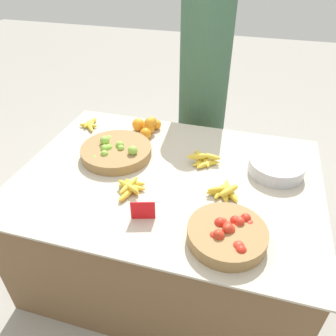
# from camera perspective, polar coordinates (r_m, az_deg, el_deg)

# --- Properties ---
(ground_plane) EXTENTS (12.00, 12.00, 0.00)m
(ground_plane) POSITION_cam_1_polar(r_m,az_deg,el_deg) (2.29, -0.00, -16.00)
(ground_plane) COLOR #A39E93
(market_table) EXTENTS (1.61, 1.18, 0.73)m
(market_table) POSITION_cam_1_polar(r_m,az_deg,el_deg) (2.02, -0.00, -9.59)
(market_table) COLOR brown
(market_table) RESTS_ON ground_plane
(lime_bowl) EXTENTS (0.41, 0.41, 0.11)m
(lime_bowl) POSITION_cam_1_polar(r_m,az_deg,el_deg) (1.94, -9.13, 2.94)
(lime_bowl) COLOR olive
(lime_bowl) RESTS_ON market_table
(tomato_basket) EXTENTS (0.34, 0.34, 0.10)m
(tomato_basket) POSITION_cam_1_polar(r_m,az_deg,el_deg) (1.43, 10.35, -11.22)
(tomato_basket) COLOR olive
(tomato_basket) RESTS_ON market_table
(orange_pile) EXTENTS (0.18, 0.21, 0.11)m
(orange_pile) POSITION_cam_1_polar(r_m,az_deg,el_deg) (2.14, -3.70, 7.27)
(orange_pile) COLOR orange
(orange_pile) RESTS_ON market_table
(metal_bowl) EXTENTS (0.30, 0.30, 0.08)m
(metal_bowl) POSITION_cam_1_polar(r_m,az_deg,el_deg) (1.87, 18.33, 0.19)
(metal_bowl) COLOR #B7B7BF
(metal_bowl) RESTS_ON market_table
(price_sign) EXTENTS (0.11, 0.04, 0.10)m
(price_sign) POSITION_cam_1_polar(r_m,az_deg,el_deg) (1.50, -4.39, -7.38)
(price_sign) COLOR red
(price_sign) RESTS_ON market_table
(banana_bunch_middle_right) EXTENTS (0.15, 0.19, 0.05)m
(banana_bunch_middle_right) POSITION_cam_1_polar(r_m,az_deg,el_deg) (1.67, -6.62, -3.34)
(banana_bunch_middle_right) COLOR gold
(banana_bunch_middle_right) RESTS_ON market_table
(banana_bunch_middle_left) EXTENTS (0.18, 0.19, 0.06)m
(banana_bunch_middle_left) POSITION_cam_1_polar(r_m,az_deg,el_deg) (1.66, 9.86, -4.04)
(banana_bunch_middle_left) COLOR gold
(banana_bunch_middle_left) RESTS_ON market_table
(banana_bunch_back_center) EXTENTS (0.14, 0.18, 0.03)m
(banana_bunch_back_center) POSITION_cam_1_polar(r_m,az_deg,el_deg) (2.29, -13.44, 7.39)
(banana_bunch_back_center) COLOR gold
(banana_bunch_back_center) RESTS_ON market_table
(banana_bunch_front_center) EXTENTS (0.19, 0.19, 0.06)m
(banana_bunch_front_center) POSITION_cam_1_polar(r_m,az_deg,el_deg) (1.87, 6.25, 1.50)
(banana_bunch_front_center) COLOR gold
(banana_bunch_front_center) RESTS_ON market_table
(vendor_person) EXTENTS (0.36, 0.36, 1.69)m
(vendor_person) POSITION_cam_1_polar(r_m,az_deg,el_deg) (2.54, 6.07, 11.97)
(vendor_person) COLOR #385B42
(vendor_person) RESTS_ON ground_plane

